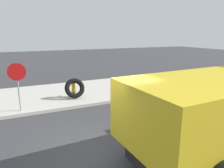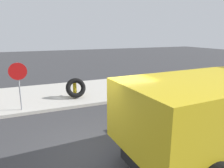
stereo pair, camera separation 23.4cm
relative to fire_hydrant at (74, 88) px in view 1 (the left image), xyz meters
name	(u,v)px [view 1 (the left image)]	position (x,y,z in m)	size (l,w,h in m)	color
ground_plane	(98,153)	(-0.68, -5.47, -0.64)	(80.00, 80.00, 0.00)	#38383A
sidewalk_curb	(58,95)	(-0.68, 1.03, -0.57)	(36.00, 5.00, 0.15)	#BCB7AD
fire_hydrant	(74,88)	(0.00, 0.00, 0.00)	(0.23, 0.52, 0.92)	yellow
loose_tire	(75,88)	(0.00, -0.26, 0.05)	(1.07, 1.07, 0.26)	black
stop_sign	(17,78)	(-2.70, -1.09, 1.00)	(0.76, 0.08, 2.15)	gray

